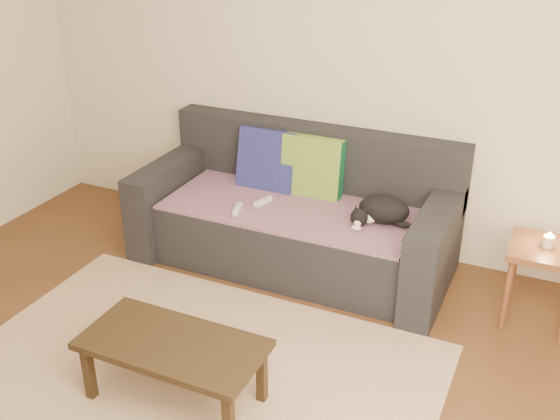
% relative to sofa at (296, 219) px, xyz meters
% --- Properties ---
extents(ground, '(4.50, 4.50, 0.00)m').
position_rel_sofa_xyz_m(ground, '(0.00, -1.57, -0.31)').
color(ground, brown).
rests_on(ground, ground).
extents(back_wall, '(4.50, 0.04, 2.60)m').
position_rel_sofa_xyz_m(back_wall, '(0.00, 0.43, 0.99)').
color(back_wall, beige).
rests_on(back_wall, ground).
extents(sofa, '(2.10, 0.94, 0.87)m').
position_rel_sofa_xyz_m(sofa, '(0.00, 0.00, 0.00)').
color(sofa, '#232328').
rests_on(sofa, ground).
extents(throw_blanket, '(1.66, 0.74, 0.02)m').
position_rel_sofa_xyz_m(throw_blanket, '(0.00, -0.09, 0.12)').
color(throw_blanket, '#40284B').
rests_on(throw_blanket, sofa).
extents(cushion_navy, '(0.42, 0.20, 0.44)m').
position_rel_sofa_xyz_m(cushion_navy, '(-0.29, 0.17, 0.32)').
color(cushion_navy, '#11164B').
rests_on(cushion_navy, throw_blanket).
extents(cushion_green, '(0.42, 0.16, 0.43)m').
position_rel_sofa_xyz_m(cushion_green, '(0.04, 0.17, 0.32)').
color(cushion_green, '#0D5532').
rests_on(cushion_green, throw_blanket).
extents(cat, '(0.39, 0.35, 0.17)m').
position_rel_sofa_xyz_m(cat, '(0.60, -0.05, 0.21)').
color(cat, black).
rests_on(cat, throw_blanket).
extents(wii_remote_a, '(0.07, 0.15, 0.03)m').
position_rel_sofa_xyz_m(wii_remote_a, '(-0.19, -0.12, 0.15)').
color(wii_remote_a, white).
rests_on(wii_remote_a, throw_blanket).
extents(wii_remote_b, '(0.08, 0.15, 0.03)m').
position_rel_sofa_xyz_m(wii_remote_b, '(-0.29, -0.30, 0.15)').
color(wii_remote_b, white).
rests_on(wii_remote_b, throw_blanket).
extents(side_table, '(0.40, 0.40, 0.50)m').
position_rel_sofa_xyz_m(side_table, '(1.58, -0.09, 0.10)').
color(side_table, brown).
rests_on(side_table, ground).
extents(candle, '(0.06, 0.06, 0.09)m').
position_rel_sofa_xyz_m(candle, '(1.58, -0.09, 0.23)').
color(candle, beige).
rests_on(candle, side_table).
extents(rug, '(2.50, 1.80, 0.01)m').
position_rel_sofa_xyz_m(rug, '(0.00, -1.42, -0.30)').
color(rug, tan).
rests_on(rug, ground).
extents(coffee_table, '(0.89, 0.45, 0.36)m').
position_rel_sofa_xyz_m(coffee_table, '(0.02, -1.54, 0.00)').
color(coffee_table, black).
rests_on(coffee_table, rug).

